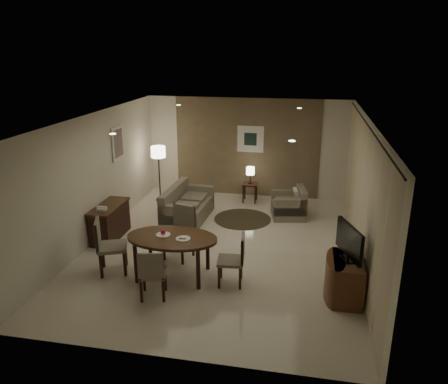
% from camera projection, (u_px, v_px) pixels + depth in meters
% --- Properties ---
extents(room_shell, '(5.50, 7.00, 2.70)m').
position_uv_depth(room_shell, '(226.00, 180.00, 9.09)').
color(room_shell, beige).
rests_on(room_shell, ground).
extents(taupe_accent, '(3.96, 0.03, 2.70)m').
position_uv_depth(taupe_accent, '(247.00, 148.00, 11.96)').
color(taupe_accent, '#736347').
rests_on(taupe_accent, wall_back).
extents(curtain_wall, '(0.08, 6.70, 2.58)m').
position_uv_depth(curtain_wall, '(361.00, 195.00, 8.24)').
color(curtain_wall, beige).
rests_on(curtain_wall, wall_right).
extents(curtain_rod, '(0.03, 6.80, 0.03)m').
position_uv_depth(curtain_rod, '(368.00, 126.00, 7.82)').
color(curtain_rod, black).
rests_on(curtain_rod, wall_right).
extents(art_back_frame, '(0.72, 0.03, 0.72)m').
position_uv_depth(art_back_frame, '(250.00, 139.00, 11.84)').
color(art_back_frame, silver).
rests_on(art_back_frame, wall_back).
extents(art_back_canvas, '(0.34, 0.01, 0.34)m').
position_uv_depth(art_back_canvas, '(250.00, 139.00, 11.83)').
color(art_back_canvas, black).
rests_on(art_back_canvas, wall_back).
extents(art_left_frame, '(0.03, 0.60, 0.80)m').
position_uv_depth(art_left_frame, '(118.00, 143.00, 10.17)').
color(art_left_frame, silver).
rests_on(art_left_frame, wall_left).
extents(art_left_canvas, '(0.01, 0.46, 0.64)m').
position_uv_depth(art_left_canvas, '(118.00, 143.00, 10.16)').
color(art_left_canvas, gray).
rests_on(art_left_canvas, wall_left).
extents(downlight_nl, '(0.10, 0.10, 0.01)m').
position_uv_depth(downlight_nl, '(113.00, 134.00, 6.87)').
color(downlight_nl, white).
rests_on(downlight_nl, ceiling).
extents(downlight_nr, '(0.10, 0.10, 0.01)m').
position_uv_depth(downlight_nr, '(292.00, 141.00, 6.36)').
color(downlight_nr, white).
rests_on(downlight_nr, ceiling).
extents(downlight_fl, '(0.10, 0.10, 0.01)m').
position_uv_depth(downlight_fl, '(178.00, 105.00, 10.22)').
color(downlight_fl, white).
rests_on(downlight_fl, ceiling).
extents(downlight_fr, '(0.10, 0.10, 0.01)m').
position_uv_depth(downlight_fr, '(299.00, 108.00, 9.71)').
color(downlight_fr, white).
rests_on(downlight_fr, ceiling).
extents(console_desk, '(0.48, 1.20, 0.75)m').
position_uv_depth(console_desk, '(110.00, 222.00, 9.48)').
color(console_desk, '#472C17').
rests_on(console_desk, floor).
extents(telephone, '(0.20, 0.14, 0.09)m').
position_uv_depth(telephone, '(102.00, 208.00, 9.06)').
color(telephone, white).
rests_on(telephone, console_desk).
extents(tv_cabinet, '(0.48, 0.90, 0.70)m').
position_uv_depth(tv_cabinet, '(347.00, 279.00, 7.20)').
color(tv_cabinet, brown).
rests_on(tv_cabinet, floor).
extents(flat_tv, '(0.36, 0.85, 0.60)m').
position_uv_depth(flat_tv, '(349.00, 242.00, 7.00)').
color(flat_tv, black).
rests_on(flat_tv, tv_cabinet).
extents(dining_table, '(1.64, 1.03, 0.77)m').
position_uv_depth(dining_table, '(173.00, 256.00, 7.89)').
color(dining_table, '#472C17').
rests_on(dining_table, floor).
extents(chair_near, '(0.52, 0.52, 0.90)m').
position_uv_depth(chair_near, '(153.00, 272.00, 7.21)').
color(chair_near, gray).
rests_on(chair_near, floor).
extents(chair_far, '(0.62, 0.62, 1.04)m').
position_uv_depth(chair_far, '(178.00, 234.00, 8.52)').
color(chair_far, gray).
rests_on(chair_far, floor).
extents(chair_left, '(0.66, 0.66, 1.04)m').
position_uv_depth(chair_left, '(112.00, 246.00, 7.99)').
color(chair_left, gray).
rests_on(chair_left, floor).
extents(chair_right, '(0.49, 0.49, 0.91)m').
position_uv_depth(chair_right, '(230.00, 260.00, 7.60)').
color(chair_right, gray).
rests_on(chair_right, floor).
extents(plate_a, '(0.26, 0.26, 0.02)m').
position_uv_depth(plate_a, '(163.00, 235.00, 7.85)').
color(plate_a, white).
rests_on(plate_a, dining_table).
extents(plate_b, '(0.26, 0.26, 0.02)m').
position_uv_depth(plate_b, '(183.00, 239.00, 7.68)').
color(plate_b, white).
rests_on(plate_b, dining_table).
extents(fruit_apple, '(0.09, 0.09, 0.09)m').
position_uv_depth(fruit_apple, '(163.00, 232.00, 7.83)').
color(fruit_apple, '#A6132E').
rests_on(fruit_apple, plate_a).
extents(napkin, '(0.12, 0.08, 0.03)m').
position_uv_depth(napkin, '(183.00, 238.00, 7.67)').
color(napkin, white).
rests_on(napkin, plate_b).
extents(round_rug, '(1.38, 1.38, 0.01)m').
position_uv_depth(round_rug, '(243.00, 219.00, 10.61)').
color(round_rug, '#413824').
rests_on(round_rug, floor).
extents(sofa, '(1.76, 0.93, 0.81)m').
position_uv_depth(sofa, '(188.00, 204.00, 10.48)').
color(sofa, gray).
rests_on(sofa, floor).
extents(armchair, '(0.92, 0.96, 0.74)m').
position_uv_depth(armchair, '(288.00, 202.00, 10.67)').
color(armchair, gray).
rests_on(armchair, floor).
extents(side_table, '(0.40, 0.40, 0.51)m').
position_uv_depth(side_table, '(250.00, 192.00, 11.74)').
color(side_table, black).
rests_on(side_table, floor).
extents(table_lamp, '(0.22, 0.22, 0.50)m').
position_uv_depth(table_lamp, '(250.00, 174.00, 11.58)').
color(table_lamp, '#FFEAC1').
rests_on(table_lamp, side_table).
extents(floor_lamp, '(0.38, 0.38, 1.50)m').
position_uv_depth(floor_lamp, '(159.00, 174.00, 11.67)').
color(floor_lamp, '#FFE5B7').
rests_on(floor_lamp, floor).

